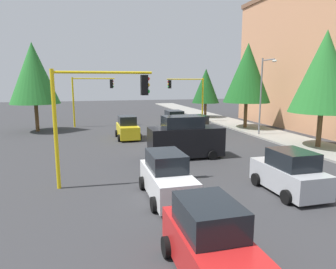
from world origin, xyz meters
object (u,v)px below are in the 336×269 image
(traffic_signal_near_right, at_px, (96,104))
(delivery_van_black, at_px, (185,139))
(car_yellow, at_px, (127,128))
(car_green, at_px, (174,121))
(car_orange, at_px, (197,127))
(tree_opposite_side, at_px, (33,73))
(car_red, at_px, (210,244))
(tree_roadside_far, at_px, (206,86))
(traffic_signal_far_left, at_px, (188,91))
(traffic_signal_far_right, at_px, (90,92))
(tree_roadside_mid, at_px, (247,73))
(car_silver, at_px, (289,173))
(street_lamp_curbside, at_px, (264,88))
(car_white, at_px, (167,177))
(tree_roadside_near, at_px, (324,72))

(traffic_signal_near_right, xyz_separation_m, delivery_van_black, (-4.00, 5.72, -2.63))
(car_yellow, height_order, car_green, same)
(delivery_van_black, height_order, car_orange, delivery_van_black)
(tree_opposite_side, bearing_deg, car_red, 16.83)
(tree_roadside_far, distance_m, car_orange, 14.69)
(traffic_signal_far_left, xyz_separation_m, traffic_signal_far_right, (-0.00, -11.30, 0.04))
(car_orange, bearing_deg, car_red, -19.31)
(tree_roadside_far, bearing_deg, tree_roadside_mid, 2.86)
(car_red, bearing_deg, tree_roadside_mid, 148.95)
(tree_roadside_far, bearing_deg, car_silver, -14.24)
(traffic_signal_far_right, xyz_separation_m, delivery_van_black, (16.00, 5.71, -2.56))
(traffic_signal_far_left, distance_m, car_green, 5.88)
(tree_opposite_side, distance_m, tree_roadside_mid, 21.38)
(street_lamp_curbside, relative_size, car_orange, 1.91)
(car_orange, bearing_deg, car_yellow, -96.66)
(delivery_van_black, bearing_deg, car_white, -24.65)
(traffic_signal_far_right, xyz_separation_m, car_orange, (8.94, 9.12, -2.95))
(traffic_signal_far_left, distance_m, car_silver, 23.63)
(car_silver, xyz_separation_m, car_yellow, (-15.03, -5.32, -0.00))
(car_red, bearing_deg, delivery_van_black, 164.82)
(street_lamp_curbside, bearing_deg, traffic_signal_far_right, -124.97)
(tree_roadside_mid, xyz_separation_m, car_orange, (2.94, -6.54, -4.90))
(traffic_signal_far_left, xyz_separation_m, tree_roadside_near, (16.00, 4.85, 1.82))
(tree_roadside_far, bearing_deg, car_red, -21.68)
(traffic_signal_near_right, distance_m, delivery_van_black, 7.46)
(tree_roadside_near, xyz_separation_m, tree_roadside_mid, (-10.00, -0.50, 0.17))
(car_orange, bearing_deg, car_silver, -3.50)
(traffic_signal_far_left, bearing_deg, traffic_signal_near_right, -29.51)
(delivery_van_black, distance_m, car_green, 12.14)
(delivery_van_black, bearing_deg, tree_roadside_far, 154.71)
(car_white, bearing_deg, car_green, 163.08)
(street_lamp_curbside, height_order, car_red, street_lamp_curbside)
(traffic_signal_far_left, distance_m, tree_roadside_mid, 7.68)
(street_lamp_curbside, relative_size, car_red, 1.85)
(tree_roadside_mid, bearing_deg, car_white, -38.18)
(tree_roadside_mid, distance_m, car_green, 9.01)
(tree_opposite_side, relative_size, tree_roadside_far, 1.31)
(tree_roadside_near, bearing_deg, street_lamp_curbside, -166.95)
(tree_opposite_side, xyz_separation_m, tree_roadside_near, (14.00, 21.50, -0.11))
(car_green, bearing_deg, traffic_signal_far_left, 144.39)
(car_green, bearing_deg, tree_opposite_side, -98.96)
(street_lamp_curbside, bearing_deg, car_orange, -104.14)
(traffic_signal_near_right, distance_m, traffic_signal_far_right, 20.00)
(traffic_signal_near_right, relative_size, traffic_signal_far_right, 1.02)
(traffic_signal_near_right, relative_size, tree_roadside_far, 0.83)
(delivery_van_black, distance_m, car_white, 7.02)
(tree_roadside_far, relative_size, car_white, 1.60)
(street_lamp_curbside, xyz_separation_m, car_silver, (12.86, -6.61, -3.45))
(traffic_signal_far_left, xyz_separation_m, tree_roadside_far, (-4.00, 3.85, 0.54))
(car_silver, height_order, car_yellow, same)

